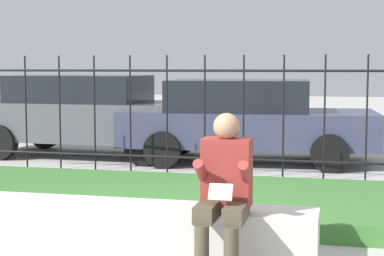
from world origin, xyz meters
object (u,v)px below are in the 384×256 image
car_parked_left (87,114)px  car_parked_center (246,119)px  stone_bench (132,233)px  person_seated_reader (224,187)px

car_parked_left → car_parked_center: bearing=0.0°
stone_bench → person_seated_reader: 1.01m
stone_bench → car_parked_center: 5.59m
stone_bench → person_seated_reader: (0.84, -0.28, 0.48)m
stone_bench → car_parked_center: bearing=88.6°
stone_bench → car_parked_left: (-2.74, 5.63, 0.57)m
stone_bench → car_parked_center: car_parked_center is taller
car_parked_center → stone_bench: bearing=-95.7°
car_parked_left → car_parked_center: size_ratio=0.99×
person_seated_reader → car_parked_left: car_parked_left is taller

